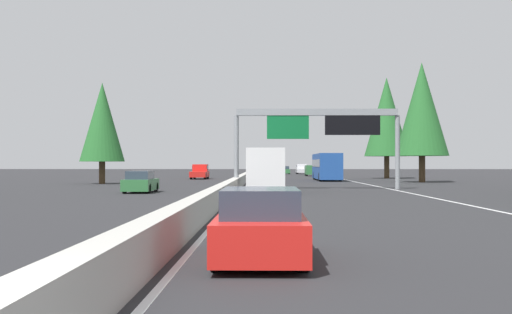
# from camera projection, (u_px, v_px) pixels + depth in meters

# --- Properties ---
(ground_plane) EXTENTS (320.00, 320.00, 0.00)m
(ground_plane) POSITION_uv_depth(u_px,v_px,m) (246.00, 183.00, 64.80)
(ground_plane) COLOR #262628
(median_barrier) EXTENTS (180.00, 0.56, 0.90)m
(median_barrier) POSITION_uv_depth(u_px,v_px,m) (249.00, 175.00, 84.80)
(median_barrier) COLOR #ADAAA3
(median_barrier) RESTS_ON ground
(shoulder_stripe_right) EXTENTS (160.00, 0.16, 0.01)m
(shoulder_stripe_right) POSITION_uv_depth(u_px,v_px,m) (347.00, 180.00, 74.63)
(shoulder_stripe_right) COLOR silver
(shoulder_stripe_right) RESTS_ON ground
(shoulder_stripe_median) EXTENTS (160.00, 0.16, 0.01)m
(shoulder_stripe_median) POSITION_uv_depth(u_px,v_px,m) (251.00, 180.00, 74.79)
(shoulder_stripe_median) COLOR silver
(shoulder_stripe_median) RESTS_ON ground
(sign_gantry_overhead) EXTENTS (0.50, 12.68, 6.15)m
(sign_gantry_overhead) POSITION_uv_depth(u_px,v_px,m) (319.00, 125.00, 48.82)
(sign_gantry_overhead) COLOR gray
(sign_gantry_overhead) RESTS_ON ground
(sedan_far_right) EXTENTS (4.40, 1.80, 1.47)m
(sedan_far_right) POSITION_uv_depth(u_px,v_px,m) (261.00, 227.00, 13.03)
(sedan_far_right) COLOR red
(sedan_far_right) RESTS_ON ground
(box_truck_far_left) EXTENTS (8.50, 2.40, 2.95)m
(box_truck_far_left) POSITION_uv_depth(u_px,v_px,m) (266.00, 169.00, 43.02)
(box_truck_far_left) COLOR white
(box_truck_far_left) RESTS_ON ground
(bus_distant_a) EXTENTS (11.50, 2.55, 3.10)m
(bus_distant_a) POSITION_uv_depth(u_px,v_px,m) (327.00, 166.00, 74.20)
(bus_distant_a) COLOR #1E4793
(bus_distant_a) RESTS_ON ground
(sedan_far_center) EXTENTS (4.40, 1.80, 1.47)m
(sedan_far_center) POSITION_uv_depth(u_px,v_px,m) (285.00, 170.00, 119.18)
(sedan_far_center) COLOR #2D6B38
(sedan_far_center) RESTS_ON ground
(pickup_distant_b) EXTENTS (5.60, 2.00, 1.86)m
(pickup_distant_b) POSITION_uv_depth(u_px,v_px,m) (302.00, 169.00, 120.71)
(pickup_distant_b) COLOR silver
(pickup_distant_b) RESTS_ON ground
(minivan_mid_right) EXTENTS (5.00, 1.95, 1.69)m
(minivan_mid_right) POSITION_uv_depth(u_px,v_px,m) (312.00, 170.00, 100.91)
(minivan_mid_right) COLOR #2D6B38
(minivan_mid_right) RESTS_ON ground
(sedan_near_center) EXTENTS (4.40, 1.80, 1.47)m
(sedan_near_center) POSITION_uv_depth(u_px,v_px,m) (265.00, 172.00, 100.75)
(sedan_near_center) COLOR red
(sedan_near_center) RESTS_ON ground
(oncoming_near) EXTENTS (4.40, 1.80, 1.47)m
(oncoming_near) POSITION_uv_depth(u_px,v_px,m) (141.00, 182.00, 43.32)
(oncoming_near) COLOR #2D6B38
(oncoming_near) RESTS_ON ground
(oncoming_far) EXTENTS (5.60, 2.00, 1.86)m
(oncoming_far) POSITION_uv_depth(u_px,v_px,m) (200.00, 172.00, 81.30)
(oncoming_far) COLOR red
(oncoming_far) RESTS_ON ground
(conifer_right_mid) EXTENTS (5.56, 5.56, 12.63)m
(conifer_right_mid) POSITION_uv_depth(u_px,v_px,m) (422.00, 109.00, 67.14)
(conifer_right_mid) COLOR #4C3823
(conifer_right_mid) RESTS_ON ground
(conifer_right_far) EXTENTS (5.87, 5.87, 13.34)m
(conifer_right_far) POSITION_uv_depth(u_px,v_px,m) (387.00, 117.00, 84.25)
(conifer_right_far) COLOR #4C3823
(conifer_right_far) RESTS_ON ground
(conifer_left_near) EXTENTS (4.33, 4.33, 9.84)m
(conifer_left_near) POSITION_uv_depth(u_px,v_px,m) (102.00, 122.00, 61.94)
(conifer_left_near) COLOR #4C3823
(conifer_left_near) RESTS_ON ground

